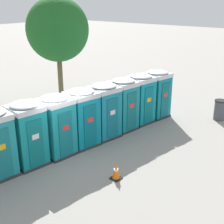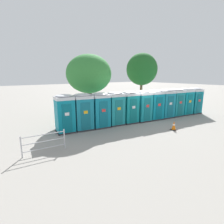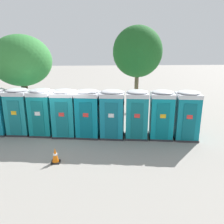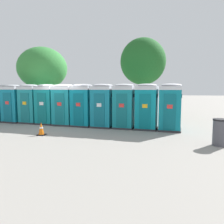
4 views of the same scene
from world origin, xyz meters
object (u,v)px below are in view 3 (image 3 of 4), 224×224
Objects in this scene: portapotty_4 at (42,112)px; portapotty_10 at (187,115)px; portapotty_3 at (19,111)px; portapotty_5 at (65,113)px; portapotty_7 at (112,114)px; portapotty_8 at (137,114)px; portapotty_6 at (88,113)px; portapotty_9 at (161,114)px; street_tree_1 at (137,52)px; street_tree_0 at (22,61)px; traffic_cone at (55,155)px.

portapotty_10 is (7.55, -1.23, 0.00)m from portapotty_4.
portapotty_4 is (1.25, -0.23, 0.00)m from portapotty_3.
portapotty_4 is 1.28m from portapotty_5.
portapotty_7 is 1.00× the size of portapotty_8.
portapotty_6 is 5.10m from portapotty_10.
portapotty_3 and portapotty_9 have the same top height.
portapotty_5 is 2.55m from portapotty_7.
portapotty_7 is 0.41× the size of street_tree_1.
portapotty_6 is 1.00× the size of portapotty_9.
portapotty_7 is at bearing -10.23° from portapotty_3.
portapotty_10 is at bearing -10.49° from portapotty_9.
portapotty_4 is 0.46× the size of street_tree_0.
portapotty_3 is 0.41× the size of street_tree_1.
traffic_cone is at bearing -70.19° from portapotty_4.
portapotty_5 is 1.00× the size of portapotty_9.
street_tree_1 reaches higher than portapotty_3.
portapotty_4 is at bearing 170.68° from portapotty_8.
portapotty_8 reaches higher than traffic_cone.
portapotty_3 and portapotty_5 have the same top height.
portapotty_3 reaches higher than traffic_cone.
portapotty_9 is (5.05, -0.72, 0.00)m from portapotty_5.
portapotty_5 is 1.00× the size of portapotty_6.
street_tree_1 is (4.80, 4.86, 3.10)m from portapotty_5.
traffic_cone is (-1.31, -2.83, -0.97)m from portapotty_6.
portapotty_4 is at bearing -142.80° from street_tree_1.
portapotty_4 is 3.82m from portapotty_7.
portapotty_4 is 1.00× the size of portapotty_9.
portapotty_7 is at bearing -113.42° from street_tree_1.
portapotty_8 is 1.00× the size of portapotty_9.
portapotty_4 and portapotty_7 have the same top height.
portapotty_4 is at bearing 169.85° from portapotty_7.
portapotty_3 is 3.97× the size of traffic_cone.
street_tree_1 is at bearing 79.41° from portapotty_8.
portapotty_6 and portapotty_9 have the same top height.
portapotty_5 is 0.41× the size of street_tree_1.
portapotty_3 is at bearing 169.28° from portapotty_6.
portapotty_3 is at bearing 169.51° from portapotty_4.
street_tree_0 is at bearing -170.17° from street_tree_1.
portapotty_4 is 3.97× the size of traffic_cone.
portapotty_3 and portapotty_6 have the same top height.
portapotty_3 and portapotty_4 have the same top height.
traffic_cone is at bearing -161.88° from portapotty_10.
portapotty_5 is at bearing -11.50° from portapotty_3.
portapotty_6 is at bearing 65.08° from traffic_cone.
portapotty_9 is at bearing -87.41° from street_tree_1.
street_tree_1 is (-0.25, 5.58, 3.10)m from portapotty_9.
portapotty_4 and portapotty_9 have the same top height.
portapotty_10 is (2.52, -0.40, -0.00)m from portapotty_8.
portapotty_7 is (2.52, -0.40, -0.00)m from portapotty_5.
portapotty_6 is at bearing -10.83° from portapotty_4.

